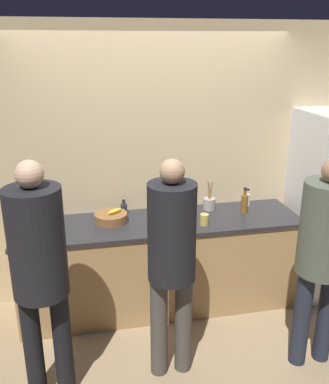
{
  "coord_description": "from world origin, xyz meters",
  "views": [
    {
      "loc": [
        -0.68,
        -3.13,
        2.41
      ],
      "look_at": [
        0.0,
        0.15,
        1.23
      ],
      "focal_mm": 40.0,
      "sensor_mm": 36.0,
      "label": 1
    }
  ],
  "objects": [
    {
      "name": "bottle_dark",
      "position": [
        -0.3,
        0.59,
        0.94
      ],
      "size": [
        0.06,
        0.06,
        0.14
      ],
      "color": "#333338",
      "rests_on": "counter"
    },
    {
      "name": "cup_white",
      "position": [
        0.0,
        0.37,
        0.93
      ],
      "size": [
        0.09,
        0.09,
        0.1
      ],
      "color": "white",
      "rests_on": "counter"
    },
    {
      "name": "ground_plane",
      "position": [
        0.0,
        0.0,
        0.0
      ],
      "size": [
        14.0,
        14.0,
        0.0
      ],
      "primitive_type": "plane",
      "color": "#9E8460"
    },
    {
      "name": "utensil_crock",
      "position": [
        0.52,
        0.55,
        0.94
      ],
      "size": [
        0.12,
        0.12,
        0.28
      ],
      "color": "#ADA393",
      "rests_on": "counter"
    },
    {
      "name": "bottle_amber",
      "position": [
        0.82,
        0.4,
        0.98
      ],
      "size": [
        0.07,
        0.07,
        0.25
      ],
      "color": "brown",
      "rests_on": "counter"
    },
    {
      "name": "person_center",
      "position": [
        -0.08,
        -0.51,
        1.0
      ],
      "size": [
        0.34,
        0.34,
        1.69
      ],
      "color": "#4C4742",
      "rests_on": "ground_plane"
    },
    {
      "name": "person_left",
      "position": [
        -0.98,
        -0.56,
        1.05
      ],
      "size": [
        0.36,
        0.36,
        1.75
      ],
      "color": "black",
      "rests_on": "ground_plane"
    },
    {
      "name": "cup_yellow",
      "position": [
        0.37,
        0.2,
        0.93
      ],
      "size": [
        0.08,
        0.08,
        0.1
      ],
      "color": "gold",
      "rests_on": "counter"
    },
    {
      "name": "counter",
      "position": [
        0.0,
        0.39,
        0.44
      ],
      "size": [
        2.58,
        0.7,
        0.88
      ],
      "color": "tan",
      "rests_on": "ground_plane"
    },
    {
      "name": "wall_back",
      "position": [
        0.0,
        0.72,
        1.3
      ],
      "size": [
        5.2,
        0.06,
        2.6
      ],
      "color": "#D6BC8C",
      "rests_on": "ground_plane"
    },
    {
      "name": "person_right",
      "position": [
        1.02,
        -0.62,
        1.01
      ],
      "size": [
        0.37,
        0.37,
        1.66
      ],
      "color": "#232838",
      "rests_on": "ground_plane"
    },
    {
      "name": "fruit_bowl",
      "position": [
        -0.43,
        0.43,
        0.92
      ],
      "size": [
        0.29,
        0.29,
        0.12
      ],
      "color": "brown",
      "rests_on": "counter"
    },
    {
      "name": "bottle_clear",
      "position": [
        0.92,
        0.57,
        0.95
      ],
      "size": [
        0.05,
        0.05,
        0.17
      ],
      "color": "silver",
      "rests_on": "counter"
    }
  ]
}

